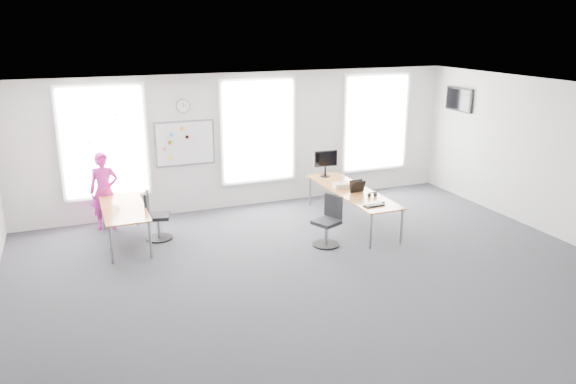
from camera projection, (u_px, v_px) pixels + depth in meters
name	position (u px, v px, depth m)	size (l,w,h in m)	color
floor	(319.00, 274.00, 9.37)	(10.00, 10.00, 0.00)	#25252A
ceiling	(322.00, 93.00, 8.50)	(10.00, 10.00, 0.00)	silver
wall_back	(245.00, 141.00, 12.50)	(10.00, 10.00, 0.00)	silver
wall_front	(495.00, 297.00, 5.38)	(10.00, 10.00, 0.00)	silver
wall_right	(558.00, 161.00, 10.70)	(10.00, 10.00, 0.00)	silver
window_left	(104.00, 142.00, 11.35)	(1.60, 0.06, 2.20)	white
window_mid	(258.00, 131.00, 12.52)	(1.60, 0.06, 2.20)	white
window_right	(375.00, 123.00, 13.57)	(1.60, 0.06, 2.20)	white
desk_right	(352.00, 192.00, 11.59)	(0.78, 2.91, 0.71)	#B05D31
desk_left	(124.00, 210.00, 10.52)	(0.78, 1.95, 0.71)	#B05D31
chair_right	(328.00, 224.00, 10.49)	(0.56, 0.56, 0.95)	black
chair_left	(155.00, 219.00, 10.76)	(0.52, 0.52, 0.95)	black
person	(104.00, 191.00, 11.23)	(0.58, 0.38, 1.58)	#C22091
whiteboard	(185.00, 143.00, 11.98)	(1.20, 0.03, 0.90)	white
wall_clock	(183.00, 106.00, 11.75)	(0.30, 0.30, 0.04)	gray
tv	(459.00, 99.00, 13.12)	(0.06, 0.90, 0.55)	black
keyboard	(374.00, 206.00, 10.57)	(0.41, 0.15, 0.02)	black
mouse	(383.00, 202.00, 10.73)	(0.07, 0.10, 0.04)	black
lens_cap	(378.00, 201.00, 10.87)	(0.06, 0.06, 0.01)	black
headphones	(372.00, 195.00, 11.11)	(0.17, 0.09, 0.10)	black
laptop_sleeve	(357.00, 186.00, 11.40)	(0.31, 0.18, 0.25)	black
paper_stack	(341.00, 186.00, 11.70)	(0.31, 0.24, 0.11)	beige
monitor	(326.00, 161.00, 12.49)	(0.54, 0.22, 0.59)	black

